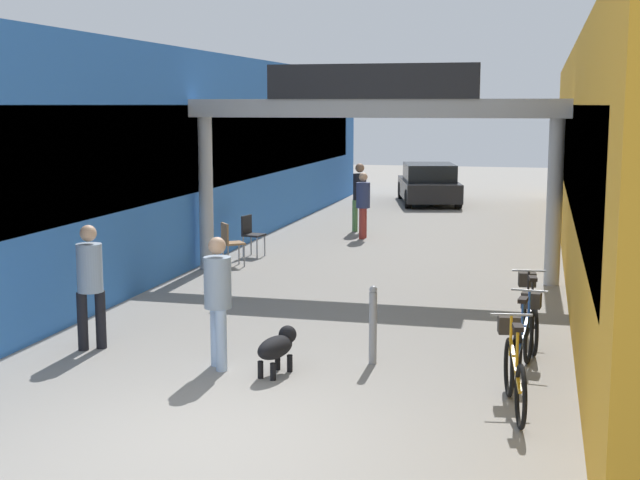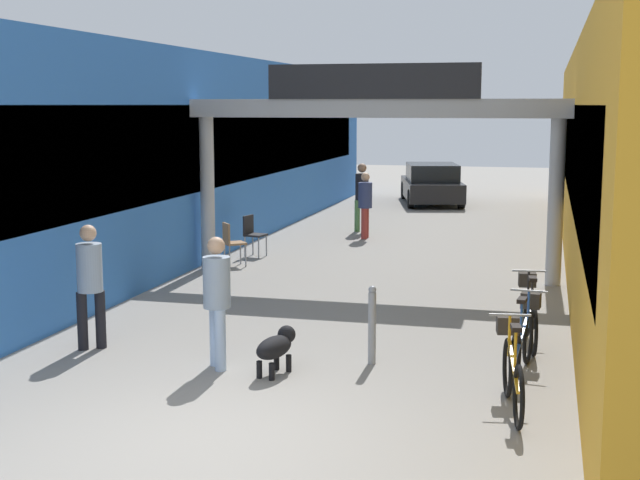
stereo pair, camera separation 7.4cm
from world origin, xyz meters
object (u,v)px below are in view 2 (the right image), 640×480
(dog_on_leash, at_px, (277,346))
(bollard_post_metal, at_px, (372,324))
(pedestrian_companion, at_px, (90,278))
(pedestrian_with_dog, at_px, (217,294))
(bicycle_orange_nearest, at_px, (512,369))
(parked_car_black, at_px, (432,184))
(bicycle_blue_second, at_px, (524,338))
(cafe_chair_black_farther, at_px, (252,232))
(pedestrian_elderly_walking, at_px, (362,192))
(bicycle_black_third, at_px, (530,313))
(pedestrian_carrying_crate, at_px, (365,201))
(cafe_chair_wood_nearer, at_px, (231,240))

(dog_on_leash, height_order, bollard_post_metal, bollard_post_metal)
(pedestrian_companion, bearing_deg, pedestrian_with_dog, -11.88)
(bicycle_orange_nearest, height_order, parked_car_black, parked_car_black)
(bicycle_blue_second, bearing_deg, cafe_chair_black_farther, 129.37)
(parked_car_black, bearing_deg, bicycle_orange_nearest, -80.27)
(pedestrian_elderly_walking, bearing_deg, parked_car_black, 82.62)
(bollard_post_metal, bearing_deg, parked_car_black, 95.02)
(bicycle_black_third, bearing_deg, bollard_post_metal, -142.18)
(pedestrian_carrying_crate, xyz_separation_m, cafe_chair_wood_nearer, (-1.87, -4.43, -0.38))
(pedestrian_with_dog, bearing_deg, bicycle_blue_second, 11.55)
(dog_on_leash, bearing_deg, parked_car_black, 91.76)
(pedestrian_with_dog, bearing_deg, pedestrian_companion, 168.12)
(pedestrian_with_dog, bearing_deg, cafe_chair_wood_nearer, 108.66)
(pedestrian_elderly_walking, bearing_deg, bicycle_blue_second, -69.10)
(pedestrian_companion, xyz_separation_m, bollard_post_metal, (3.79, 0.24, -0.45))
(bicycle_orange_nearest, relative_size, bicycle_black_third, 1.00)
(bicycle_orange_nearest, xyz_separation_m, cafe_chair_wood_nearer, (-5.88, 7.35, 0.10))
(pedestrian_companion, distance_m, dog_on_leash, 2.85)
(pedestrian_with_dog, distance_m, bicycle_orange_nearest, 3.70)
(dog_on_leash, xyz_separation_m, bicycle_blue_second, (2.91, 0.80, 0.09))
(pedestrian_with_dog, xyz_separation_m, cafe_chair_black_farther, (-2.25, 7.99, -0.41))
(parked_car_black, bearing_deg, bicycle_blue_second, -79.32)
(bicycle_orange_nearest, xyz_separation_m, bicycle_blue_second, (0.08, 1.37, 0.00))
(dog_on_leash, bearing_deg, cafe_chair_wood_nearer, 114.25)
(bicycle_blue_second, height_order, cafe_chair_black_farther, bicycle_blue_second)
(bicycle_black_third, bearing_deg, dog_on_leash, -143.58)
(bicycle_orange_nearest, bearing_deg, parked_car_black, 99.73)
(pedestrian_elderly_walking, distance_m, parked_car_black, 7.11)
(parked_car_black, bearing_deg, pedestrian_carrying_crate, -94.09)
(pedestrian_companion, relative_size, pedestrian_carrying_crate, 1.04)
(pedestrian_with_dog, height_order, bollard_post_metal, pedestrian_with_dog)
(bicycle_blue_second, xyz_separation_m, cafe_chair_wood_nearer, (-5.97, 5.98, 0.10))
(pedestrian_with_dog, xyz_separation_m, parked_car_black, (0.18, 19.36, -0.30))
(pedestrian_companion, xyz_separation_m, bicycle_blue_second, (5.65, 0.34, -0.53))
(pedestrian_companion, height_order, bollard_post_metal, pedestrian_companion)
(bicycle_orange_nearest, bearing_deg, pedestrian_elderly_walking, 108.52)
(cafe_chair_wood_nearer, bearing_deg, pedestrian_companion, -87.17)
(bollard_post_metal, bearing_deg, bicycle_blue_second, 3.13)
(pedestrian_elderly_walking, relative_size, parked_car_black, 0.41)
(pedestrian_with_dog, relative_size, bicycle_blue_second, 0.98)
(bicycle_orange_nearest, height_order, cafe_chair_wood_nearer, bicycle_orange_nearest)
(pedestrian_with_dog, xyz_separation_m, dog_on_leash, (0.78, -0.05, -0.60))
(dog_on_leash, relative_size, cafe_chair_wood_nearer, 0.88)
(pedestrian_companion, bearing_deg, parked_car_black, 83.54)
(dog_on_leash, height_order, cafe_chair_black_farther, cafe_chair_black_farther)
(pedestrian_with_dog, distance_m, parked_car_black, 19.36)
(pedestrian_with_dog, relative_size, cafe_chair_wood_nearer, 1.86)
(pedestrian_with_dog, bearing_deg, dog_on_leash, -3.35)
(pedestrian_companion, bearing_deg, bollard_post_metal, 3.63)
(bicycle_black_third, xyz_separation_m, cafe_chair_black_farther, (-5.98, 5.86, 0.10))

